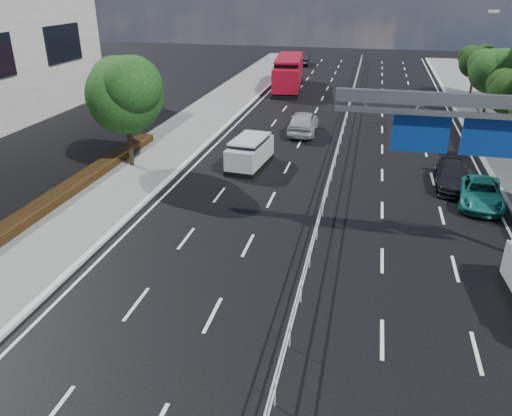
% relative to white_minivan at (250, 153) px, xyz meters
% --- Properties ---
extents(median_fence, '(0.05, 85.00, 1.02)m').
position_rel_white_minivan_xyz_m(median_fence, '(5.05, 2.82, -0.37)').
color(median_fence, silver).
rests_on(median_fence, ground).
extents(near_tree_back, '(4.84, 4.51, 6.69)m').
position_rel_white_minivan_xyz_m(near_tree_back, '(-6.88, -1.71, 3.72)').
color(near_tree_back, black).
rests_on(near_tree_back, ground).
extents(far_tree_g, '(3.96, 3.69, 5.45)m').
position_rel_white_minivan_xyz_m(far_tree_g, '(16.30, 17.29, 2.86)').
color(far_tree_g, black).
rests_on(far_tree_g, ground).
extents(far_tree_h, '(3.41, 3.18, 4.91)m').
position_rel_white_minivan_xyz_m(far_tree_h, '(16.30, 24.80, 2.53)').
color(far_tree_h, black).
rests_on(far_tree_h, ground).
extents(white_minivan, '(2.21, 4.33, 1.81)m').
position_rel_white_minivan_xyz_m(white_minivan, '(0.00, 0.00, 0.00)').
color(white_minivan, black).
rests_on(white_minivan, ground).
extents(red_bus, '(3.67, 11.08, 3.25)m').
position_rel_white_minivan_xyz_m(red_bus, '(-1.76, 24.23, 0.80)').
color(red_bus, black).
rests_on(red_bus, ground).
extents(near_car_silver, '(2.06, 4.93, 1.67)m').
position_rel_white_minivan_xyz_m(near_car_silver, '(2.11, 7.93, -0.06)').
color(near_car_silver, '#A6A7AE').
rests_on(near_car_silver, ground).
extents(near_car_dark, '(1.72, 4.28, 1.38)m').
position_rel_white_minivan_xyz_m(near_car_dark, '(-2.47, 40.84, -0.20)').
color(near_car_dark, black).
rests_on(near_car_dark, ground).
extents(parked_car_teal, '(2.48, 4.60, 1.23)m').
position_rel_white_minivan_xyz_m(parked_car_teal, '(12.62, -2.85, -0.28)').
color(parked_car_teal, '#186E65').
rests_on(parked_car_teal, ground).
extents(parked_car_dark, '(2.04, 4.53, 1.29)m').
position_rel_white_minivan_xyz_m(parked_car_dark, '(11.55, -0.68, -0.25)').
color(parked_car_dark, black).
rests_on(parked_car_dark, ground).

